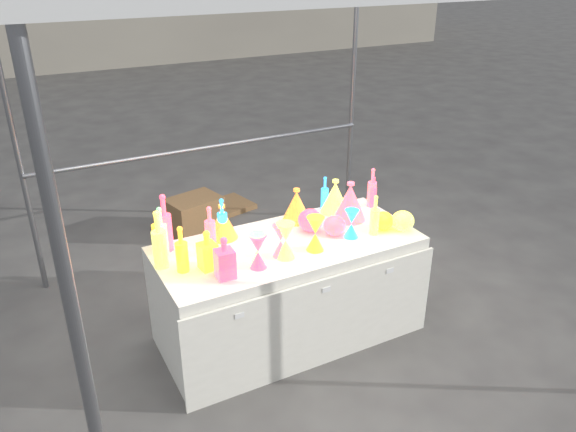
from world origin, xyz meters
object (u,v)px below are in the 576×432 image
bottle_0 (157,229)px  lampshade_0 (222,221)px  cardboard_box_closed (195,215)px  globe_0 (383,222)px  hourglass_0 (258,252)px  display_table (289,290)px  decanter_0 (207,250)px

bottle_0 → lampshade_0: size_ratio=1.08×
cardboard_box_closed → globe_0: size_ratio=3.41×
hourglass_0 → lampshade_0: size_ratio=0.89×
globe_0 → lampshade_0: lampshade_0 is taller
display_table → cardboard_box_closed: bearing=91.4°
display_table → hourglass_0: size_ratio=8.40×
display_table → lampshade_0: size_ratio=7.46×
display_table → lampshade_0: 0.68m
cardboard_box_closed → globe_0: globe_0 is taller
display_table → hourglass_0: (-0.32, -0.19, 0.49)m
decanter_0 → globe_0: size_ratio=1.79×
cardboard_box_closed → decanter_0: decanter_0 is taller
hourglass_0 → globe_0: hourglass_0 is taller
globe_0 → lampshade_0: size_ratio=0.59×
cardboard_box_closed → lampshade_0: size_ratio=2.02×
bottle_0 → hourglass_0: bottle_0 is taller
display_table → globe_0: bearing=-10.3°
cardboard_box_closed → bottle_0: 1.86m
decanter_0 → lampshade_0: size_ratio=1.06×
cardboard_box_closed → hourglass_0: size_ratio=2.28×
cardboard_box_closed → globe_0: bearing=-83.5°
display_table → cardboard_box_closed: (-0.05, 1.90, -0.19)m
hourglass_0 → globe_0: (1.01, 0.07, -0.05)m
display_table → globe_0: globe_0 is taller
bottle_0 → lampshade_0: (0.44, -0.07, -0.01)m
cardboard_box_closed → lampshade_0: lampshade_0 is taller
decanter_0 → globe_0: 1.30m
hourglass_0 → globe_0: 1.01m
decanter_0 → globe_0: decanter_0 is taller
cardboard_box_closed → lampshade_0: bearing=-114.6°
decanter_0 → lampshade_0: 0.42m
display_table → lampshade_0: lampshade_0 is taller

